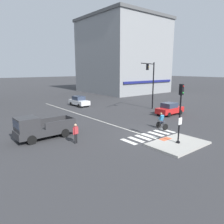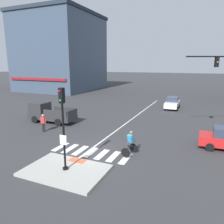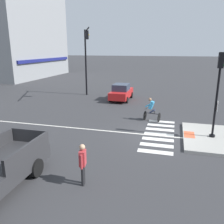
# 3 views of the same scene
# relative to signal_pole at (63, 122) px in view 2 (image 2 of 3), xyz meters

# --- Properties ---
(ground_plane) EXTENTS (300.00, 300.00, 0.00)m
(ground_plane) POSITION_rel_signal_pole_xyz_m (0.00, 2.97, -3.01)
(ground_plane) COLOR #333335
(traffic_island) EXTENTS (4.71, 3.21, 0.15)m
(traffic_island) POSITION_rel_signal_pole_xyz_m (0.00, 0.01, -2.93)
(traffic_island) COLOR #A3A099
(traffic_island) RESTS_ON ground
(tactile_pad_front) EXTENTS (1.10, 0.60, 0.01)m
(tactile_pad_front) POSITION_rel_signal_pole_xyz_m (0.00, 1.26, -2.85)
(tactile_pad_front) COLOR #DB5B38
(tactile_pad_front) RESTS_ON traffic_island
(signal_pole) EXTENTS (0.44, 0.38, 4.75)m
(signal_pole) POSITION_rel_signal_pole_xyz_m (0.00, 0.00, 0.00)
(signal_pole) COLOR black
(signal_pole) RESTS_ON traffic_island
(crosswalk_stripe_a) EXTENTS (0.44, 1.80, 0.01)m
(crosswalk_stripe_a) POSITION_rel_signal_pole_xyz_m (-2.62, 3.02, -3.00)
(crosswalk_stripe_a) COLOR silver
(crosswalk_stripe_a) RESTS_ON ground
(crosswalk_stripe_b) EXTENTS (0.44, 1.80, 0.01)m
(crosswalk_stripe_b) POSITION_rel_signal_pole_xyz_m (-1.75, 3.02, -3.00)
(crosswalk_stripe_b) COLOR silver
(crosswalk_stripe_b) RESTS_ON ground
(crosswalk_stripe_c) EXTENTS (0.44, 1.80, 0.01)m
(crosswalk_stripe_c) POSITION_rel_signal_pole_xyz_m (-0.87, 3.02, -3.00)
(crosswalk_stripe_c) COLOR silver
(crosswalk_stripe_c) RESTS_ON ground
(crosswalk_stripe_d) EXTENTS (0.44, 1.80, 0.01)m
(crosswalk_stripe_d) POSITION_rel_signal_pole_xyz_m (0.00, 3.02, -3.00)
(crosswalk_stripe_d) COLOR silver
(crosswalk_stripe_d) RESTS_ON ground
(crosswalk_stripe_e) EXTENTS (0.44, 1.80, 0.01)m
(crosswalk_stripe_e) POSITION_rel_signal_pole_xyz_m (0.87, 3.02, -3.00)
(crosswalk_stripe_e) COLOR silver
(crosswalk_stripe_e) RESTS_ON ground
(crosswalk_stripe_f) EXTENTS (0.44, 1.80, 0.01)m
(crosswalk_stripe_f) POSITION_rel_signal_pole_xyz_m (1.75, 3.02, -3.00)
(crosswalk_stripe_f) COLOR silver
(crosswalk_stripe_f) RESTS_ON ground
(crosswalk_stripe_g) EXTENTS (0.44, 1.80, 0.01)m
(crosswalk_stripe_g) POSITION_rel_signal_pole_xyz_m (2.62, 3.02, -3.00)
(crosswalk_stripe_g) COLOR silver
(crosswalk_stripe_g) RESTS_ON ground
(lane_centre_line) EXTENTS (0.14, 28.00, 0.01)m
(lane_centre_line) POSITION_rel_signal_pole_xyz_m (-0.27, 12.97, -3.00)
(lane_centre_line) COLOR silver
(lane_centre_line) RESTS_ON ground
(building_corner_right) EXTENTS (16.68, 17.74, 17.63)m
(building_corner_right) POSITION_rel_signal_pole_xyz_m (-25.20, 34.23, 5.83)
(building_corner_right) COLOR #3D4C60
(building_corner_right) RESTS_ON ground
(car_white_eastbound_distant) EXTENTS (1.89, 4.13, 1.64)m
(car_white_eastbound_distant) POSITION_rel_signal_pole_xyz_m (3.06, 21.08, -2.20)
(car_white_eastbound_distant) COLOR white
(car_white_eastbound_distant) RESTS_ON ground
(pickup_truck_charcoal_cross_left) EXTENTS (5.13, 2.13, 2.08)m
(pickup_truck_charcoal_cross_left) POSITION_rel_signal_pole_xyz_m (-8.13, 8.40, -2.03)
(pickup_truck_charcoal_cross_left) COLOR #2D2D30
(pickup_truck_charcoal_cross_left) RESTS_ON ground
(cyclist) EXTENTS (0.87, 1.20, 1.68)m
(cyclist) POSITION_rel_signal_pole_xyz_m (2.67, 3.79, -2.13)
(cyclist) COLOR black
(cyclist) RESTS_ON ground
(pedestrian_at_curb_left) EXTENTS (0.54, 0.28, 1.67)m
(pedestrian_at_curb_left) POSITION_rel_signal_pole_xyz_m (-6.30, 5.45, -2.02)
(pedestrian_at_curb_left) COLOR black
(pedestrian_at_curb_left) RESTS_ON ground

